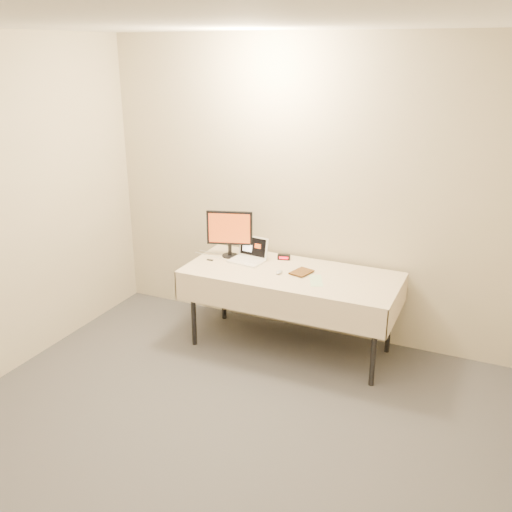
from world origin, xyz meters
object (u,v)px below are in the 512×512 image
at_px(monitor, 230,230).
at_px(book, 295,261).
at_px(laptop, 249,255).
at_px(table, 291,279).

distance_m(monitor, book, 0.71).
height_order(laptop, monitor, monitor).
distance_m(laptop, book, 0.49).
bearing_deg(book, monitor, -173.12).
height_order(laptop, book, laptop).
xyz_separation_m(table, laptop, (-0.46, 0.12, 0.11)).
height_order(monitor, book, monitor).
height_order(table, book, book).
height_order(table, monitor, monitor).
bearing_deg(laptop, book, -3.09).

